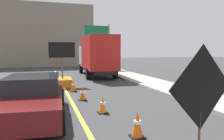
% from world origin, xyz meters
% --- Properties ---
extents(lane_center_stripe, '(0.14, 36.00, 0.01)m').
position_xyz_m(lane_center_stripe, '(0.00, 6.00, 0.00)').
color(lane_center_stripe, yellow).
rests_on(lane_center_stripe, ground).
extents(roadwork_sign, '(1.61, 0.34, 2.33)m').
position_xyz_m(roadwork_sign, '(1.73, 3.38, 1.47)').
color(roadwork_sign, '#593819').
rests_on(roadwork_sign, ground).
extents(arrow_board_trailer, '(1.60, 1.85, 2.70)m').
position_xyz_m(arrow_board_trailer, '(-0.01, 13.90, 0.48)').
color(arrow_board_trailer, orange).
rests_on(arrow_board_trailer, ground).
extents(box_truck, '(2.65, 7.45, 3.33)m').
position_xyz_m(box_truck, '(3.21, 18.18, 1.81)').
color(box_truck, black).
rests_on(box_truck, ground).
extents(pickup_car, '(2.24, 4.84, 1.38)m').
position_xyz_m(pickup_car, '(-1.45, 7.37, 0.70)').
color(pickup_car, '#591414').
rests_on(pickup_car, ground).
extents(highway_guide_sign, '(2.79, 0.20, 5.00)m').
position_xyz_m(highway_guide_sign, '(4.94, 22.96, 3.42)').
color(highway_guide_sign, gray).
rests_on(highway_guide_sign, ground).
extents(far_building_block, '(14.28, 6.94, 8.39)m').
position_xyz_m(far_building_block, '(-1.60, 33.34, 4.19)').
color(far_building_block, gray).
rests_on(far_building_block, ground).
extents(traffic_cone_near_sign, '(0.36, 0.36, 0.70)m').
position_xyz_m(traffic_cone_near_sign, '(1.13, 4.95, 0.34)').
color(traffic_cone_near_sign, black).
rests_on(traffic_cone_near_sign, ground).
extents(traffic_cone_mid_lane, '(0.36, 0.36, 0.61)m').
position_xyz_m(traffic_cone_mid_lane, '(0.85, 7.31, 0.30)').
color(traffic_cone_mid_lane, black).
rests_on(traffic_cone_mid_lane, ground).
extents(traffic_cone_far_lane, '(0.36, 0.36, 0.60)m').
position_xyz_m(traffic_cone_far_lane, '(0.51, 9.49, 0.29)').
color(traffic_cone_far_lane, black).
rests_on(traffic_cone_far_lane, ground).
extents(traffic_cone_curbside, '(0.36, 0.36, 0.66)m').
position_xyz_m(traffic_cone_curbside, '(0.38, 11.69, 0.32)').
color(traffic_cone_curbside, black).
rests_on(traffic_cone_curbside, ground).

